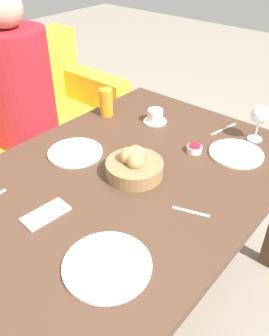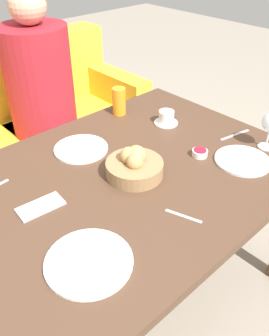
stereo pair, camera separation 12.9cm
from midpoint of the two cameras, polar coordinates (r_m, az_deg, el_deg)
ground_plane at (r=1.83m, az=-3.07°, el=-19.32°), size 10.00×10.00×0.00m
dining_table at (r=1.37m, az=-3.89°, el=-3.99°), size 1.32×0.96×0.72m
seated_person at (r=2.18m, az=-18.74°, el=6.85°), size 0.37×0.49×1.23m
bread_basket at (r=1.29m, az=-2.92°, el=0.40°), size 0.21×0.21×0.11m
plate_near_left at (r=1.01m, az=-8.23°, el=-15.38°), size 0.25×0.25×0.01m
plate_near_right at (r=1.46m, az=13.58°, el=2.21°), size 0.22×0.22×0.01m
plate_far_center at (r=1.45m, az=-12.00°, el=2.38°), size 0.22×0.22×0.01m
juice_glass at (r=1.71m, az=-6.78°, el=10.37°), size 0.06×0.06×0.13m
wine_glass at (r=1.53m, az=17.20°, el=7.94°), size 0.08×0.08×0.16m
coffee_cup at (r=1.65m, az=1.08°, el=8.20°), size 0.11×0.11×0.06m
jam_bowl_berry at (r=1.44m, az=7.07°, el=3.02°), size 0.06×0.06×0.03m
fork_silver at (r=1.63m, az=11.93°, el=6.06°), size 0.16×0.04×0.00m
spoon_coffee at (r=1.16m, az=5.86°, el=-7.12°), size 0.05×0.12×0.00m
cell_phone at (r=1.19m, az=-17.13°, el=-7.19°), size 0.16×0.09×0.01m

